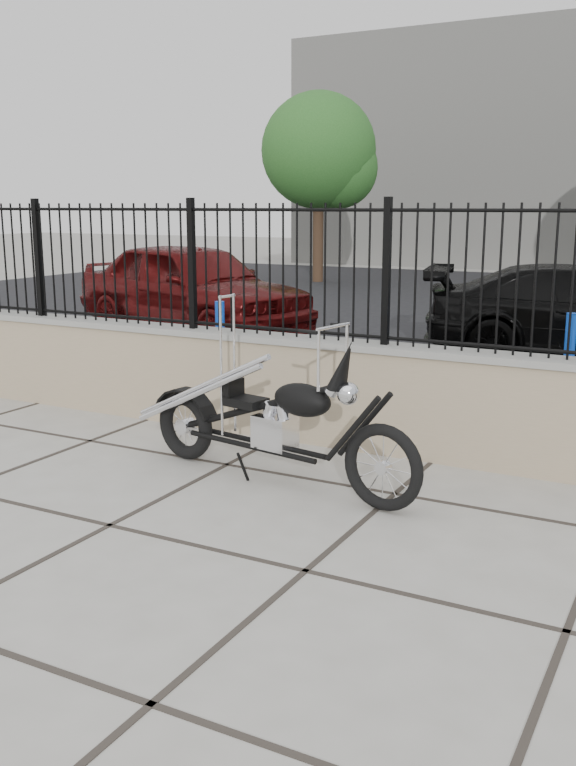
# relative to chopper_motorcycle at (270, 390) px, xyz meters

# --- Properties ---
(ground_plane) EXTENTS (90.00, 90.00, 0.00)m
(ground_plane) POSITION_rel_chopper_motorcycle_xyz_m (-0.52, -1.32, -0.74)
(ground_plane) COLOR #99968E
(ground_plane) RESTS_ON ground
(parking_lot) EXTENTS (30.00, 30.00, 0.00)m
(parking_lot) POSITION_rel_chopper_motorcycle_xyz_m (-0.52, 11.18, -0.74)
(parking_lot) COLOR black
(parking_lot) RESTS_ON ground
(retaining_wall) EXTENTS (14.00, 0.36, 0.96)m
(retaining_wall) POSITION_rel_chopper_motorcycle_xyz_m (-0.52, 1.18, -0.26)
(retaining_wall) COLOR gray
(retaining_wall) RESTS_ON ground_plane
(iron_fence) EXTENTS (14.00, 0.08, 1.20)m
(iron_fence) POSITION_rel_chopper_motorcycle_xyz_m (-0.52, 1.18, 0.82)
(iron_fence) COLOR black
(iron_fence) RESTS_ON retaining_wall
(chopper_motorcycle) EXTENTS (2.50, 0.86, 1.48)m
(chopper_motorcycle) POSITION_rel_chopper_motorcycle_xyz_m (0.00, 0.00, 0.00)
(chopper_motorcycle) COLOR black
(chopper_motorcycle) RESTS_ON ground_plane
(car_red) EXTENTS (4.95, 3.06, 1.57)m
(car_red) POSITION_rel_chopper_motorcycle_xyz_m (-4.85, 5.97, 0.05)
(car_red) COLOR #4A0A0A
(car_red) RESTS_ON parking_lot
(bollard_a) EXTENTS (0.14, 0.14, 0.98)m
(bollard_a) POSITION_rel_chopper_motorcycle_xyz_m (-2.44, 3.08, -0.25)
(bollard_a) COLOR #0B1DA7
(bollard_a) RESTS_ON ground_plane
(bollard_b) EXTENTS (0.13, 0.13, 0.99)m
(bollard_b) POSITION_rel_chopper_motorcycle_xyz_m (1.60, 3.90, -0.25)
(bollard_b) COLOR #0C1BB9
(bollard_b) RESTS_ON ground_plane
(tree_left) EXTENTS (3.19, 3.19, 5.38)m
(tree_left) POSITION_rel_chopper_motorcycle_xyz_m (-7.20, 15.64, 3.03)
(tree_left) COLOR #382619
(tree_left) RESTS_ON ground_plane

